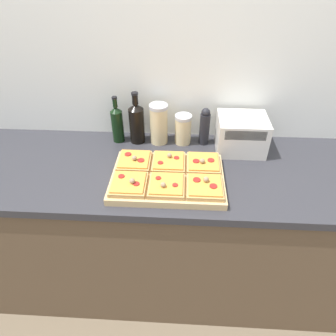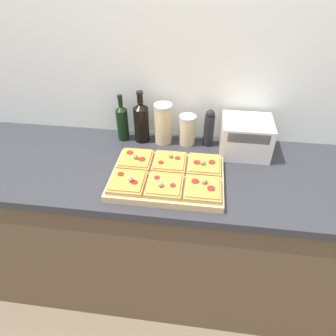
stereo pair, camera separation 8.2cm
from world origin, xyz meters
The scene contains 16 objects.
ground_plane centered at (0.00, 0.00, 0.00)m, with size 12.00×12.00×0.00m, color brown.
wall_back centered at (0.00, 0.67, 1.25)m, with size 6.00×0.06×2.50m.
kitchen_counter centered at (0.00, 0.32, 0.47)m, with size 2.63×0.67×0.94m.
cutting_board centered at (-0.04, 0.22, 0.95)m, with size 0.52×0.36×0.03m, color tan.
pizza_slice_back_left centered at (-0.21, 0.30, 0.99)m, with size 0.16×0.16×0.05m.
pizza_slice_back_center centered at (-0.04, 0.30, 0.99)m, with size 0.16×0.16×0.05m.
pizza_slice_back_right centered at (0.12, 0.30, 0.99)m, with size 0.16×0.16×0.05m.
pizza_slice_front_left centered at (-0.21, 0.13, 0.99)m, with size 0.16×0.16×0.05m.
pizza_slice_front_center centered at (-0.04, 0.13, 0.99)m, with size 0.16×0.16×0.05m.
pizza_slice_front_right centered at (0.12, 0.13, 0.99)m, with size 0.16×0.16×0.05m.
olive_oil_bottle centered at (-0.34, 0.56, 1.05)m, with size 0.06×0.06×0.26m.
wine_bottle centered at (-0.23, 0.56, 1.06)m, with size 0.08×0.08×0.29m.
grain_jar_tall centered at (-0.11, 0.56, 1.05)m, with size 0.10×0.10×0.22m.
grain_jar_short centered at (0.02, 0.56, 1.02)m, with size 0.09×0.09×0.17m.
pepper_mill centered at (0.13, 0.56, 1.04)m, with size 0.05×0.05×0.21m.
toaster_oven centered at (0.32, 0.51, 1.03)m, with size 0.27×0.22×0.18m.
Camera 2 is at (0.10, -0.85, 1.84)m, focal length 32.00 mm.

